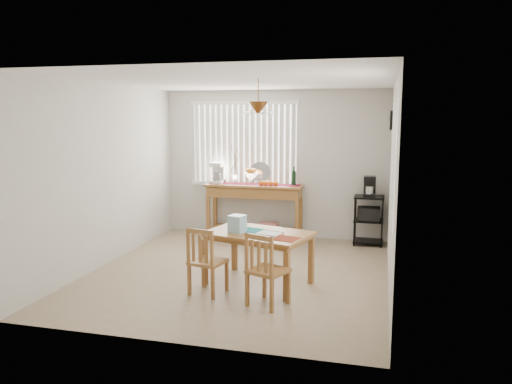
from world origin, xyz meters
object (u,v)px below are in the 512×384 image
(chair_right, at_px, (266,270))
(wire_cart, at_px, (369,216))
(dining_table, at_px, (258,238))
(cart_items, at_px, (370,187))
(chair_left, at_px, (206,261))
(sideboard, at_px, (255,198))

(chair_right, bearing_deg, wire_cart, 71.60)
(dining_table, bearing_deg, wire_cart, 61.45)
(cart_items, relative_size, chair_right, 0.40)
(chair_left, bearing_deg, sideboard, 92.80)
(sideboard, relative_size, chair_right, 1.98)
(cart_items, relative_size, chair_left, 0.41)
(sideboard, distance_m, chair_right, 3.26)
(wire_cart, bearing_deg, cart_items, 90.00)
(wire_cart, xyz_separation_m, chair_left, (-1.83, -2.91, -0.09))
(cart_items, distance_m, dining_table, 2.77)
(cart_items, bearing_deg, sideboard, -179.47)
(chair_right, bearing_deg, sideboard, 106.68)
(cart_items, bearing_deg, chair_left, -122.00)
(sideboard, height_order, chair_left, sideboard)
(cart_items, relative_size, dining_table, 0.23)
(cart_items, bearing_deg, dining_table, -118.46)
(chair_right, bearing_deg, cart_items, 71.65)
(sideboard, bearing_deg, chair_left, -87.20)
(dining_table, distance_m, chair_right, 0.78)
(chair_left, bearing_deg, wire_cart, 57.92)
(cart_items, xyz_separation_m, chair_left, (-1.83, -2.92, -0.57))
(wire_cart, bearing_deg, dining_table, -118.55)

